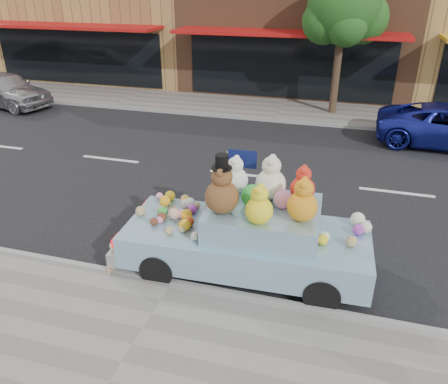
% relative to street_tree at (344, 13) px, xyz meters
% --- Properties ---
extents(ground, '(120.00, 120.00, 0.00)m').
position_rel_street_tree_xyz_m(ground, '(-2.03, -6.55, -3.69)').
color(ground, black).
rests_on(ground, ground).
extents(near_sidewalk, '(60.00, 3.00, 0.12)m').
position_rel_street_tree_xyz_m(near_sidewalk, '(-2.03, -13.05, -3.63)').
color(near_sidewalk, gray).
rests_on(near_sidewalk, ground).
extents(far_sidewalk, '(60.00, 3.00, 0.12)m').
position_rel_street_tree_xyz_m(far_sidewalk, '(-2.03, -0.05, -3.63)').
color(far_sidewalk, gray).
rests_on(far_sidewalk, ground).
extents(near_kerb, '(60.00, 0.12, 0.13)m').
position_rel_street_tree_xyz_m(near_kerb, '(-2.03, -11.55, -3.63)').
color(near_kerb, gray).
rests_on(near_kerb, ground).
extents(far_kerb, '(60.00, 0.12, 0.13)m').
position_rel_street_tree_xyz_m(far_kerb, '(-2.03, -1.55, -3.63)').
color(far_kerb, gray).
rests_on(far_kerb, ground).
extents(storefront_left, '(10.00, 9.80, 7.30)m').
position_rel_street_tree_xyz_m(storefront_left, '(-12.03, 5.42, -0.05)').
color(storefront_left, '#A68245').
rests_on(storefront_left, ground).
extents(storefront_mid, '(10.00, 9.80, 7.30)m').
position_rel_street_tree_xyz_m(storefront_mid, '(-2.03, 5.42, -0.05)').
color(storefront_mid, brown).
rests_on(storefront_mid, ground).
extents(street_tree, '(3.00, 2.70, 5.22)m').
position_rel_street_tree_xyz_m(street_tree, '(0.00, 0.00, 0.00)').
color(street_tree, '#38281C').
rests_on(street_tree, ground).
extents(car_silver, '(4.41, 2.55, 1.41)m').
position_rel_street_tree_xyz_m(car_silver, '(-13.05, -2.43, -2.99)').
color(car_silver, '#A3A3A8').
rests_on(car_silver, ground).
extents(art_car, '(4.55, 1.94, 2.37)m').
position_rel_street_tree_xyz_m(art_car, '(-0.90, -10.69, -2.89)').
color(art_car, black).
rests_on(art_car, ground).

